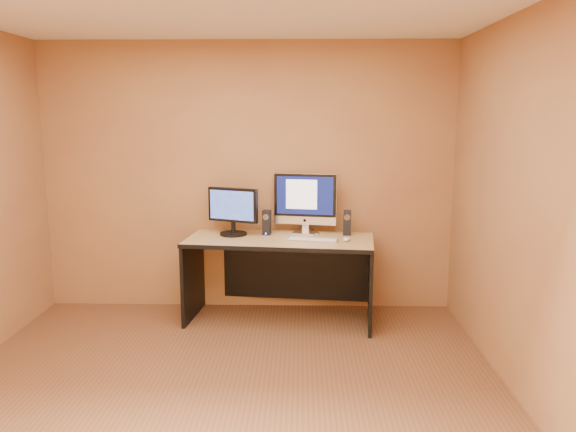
% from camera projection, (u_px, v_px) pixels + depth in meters
% --- Properties ---
extents(floor, '(4.00, 4.00, 0.00)m').
position_uv_depth(floor, '(222.00, 405.00, 3.73)').
color(floor, brown).
rests_on(floor, ground).
extents(walls, '(4.00, 4.00, 2.60)m').
position_uv_depth(walls, '(217.00, 213.00, 3.50)').
color(walls, olive).
rests_on(walls, ground).
extents(desk, '(1.77, 0.92, 0.79)m').
position_uv_depth(desk, '(280.00, 280.00, 5.22)').
color(desk, tan).
rests_on(desk, ground).
extents(imac, '(0.64, 0.32, 0.58)m').
position_uv_depth(imac, '(305.00, 203.00, 5.33)').
color(imac, silver).
rests_on(imac, desk).
extents(second_monitor, '(0.57, 0.42, 0.45)m').
position_uv_depth(second_monitor, '(233.00, 212.00, 5.26)').
color(second_monitor, black).
rests_on(second_monitor, desk).
extents(speaker_left, '(0.09, 0.09, 0.23)m').
position_uv_depth(speaker_left, '(267.00, 222.00, 5.29)').
color(speaker_left, black).
rests_on(speaker_left, desk).
extents(speaker_right, '(0.08, 0.08, 0.23)m').
position_uv_depth(speaker_right, '(347.00, 223.00, 5.27)').
color(speaker_right, black).
rests_on(speaker_right, desk).
extents(keyboard, '(0.47, 0.21, 0.02)m').
position_uv_depth(keyboard, '(313.00, 240.00, 5.05)').
color(keyboard, '#B9BABE').
rests_on(keyboard, desk).
extents(mouse, '(0.09, 0.12, 0.04)m').
position_uv_depth(mouse, '(347.00, 239.00, 5.03)').
color(mouse, silver).
rests_on(mouse, desk).
extents(cable_a, '(0.08, 0.23, 0.01)m').
position_uv_depth(cable_a, '(316.00, 231.00, 5.44)').
color(cable_a, black).
rests_on(cable_a, desk).
extents(cable_b, '(0.10, 0.17, 0.01)m').
position_uv_depth(cable_b, '(300.00, 230.00, 5.50)').
color(cable_b, black).
rests_on(cable_b, desk).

